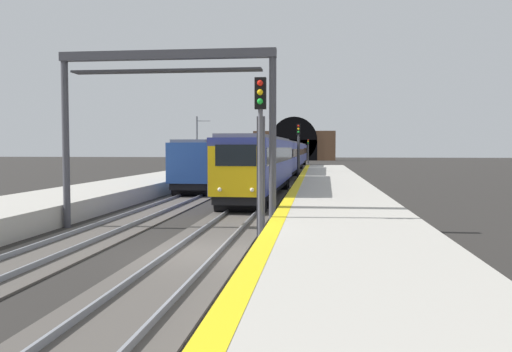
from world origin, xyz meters
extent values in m
plane|color=#282623|center=(0.00, 0.00, 0.00)|extent=(320.00, 320.00, 0.00)
cube|color=#ADA89E|center=(0.00, -4.59, 0.46)|extent=(112.00, 4.94, 0.92)
cube|color=yellow|center=(0.00, -2.37, 0.92)|extent=(112.00, 0.50, 0.01)
cube|color=#4C4742|center=(0.00, 0.00, 0.03)|extent=(160.00, 2.95, 0.06)
cube|color=gray|center=(0.00, 0.72, 0.14)|extent=(160.00, 0.07, 0.15)
cube|color=gray|center=(0.00, -0.72, 0.14)|extent=(160.00, 0.07, 0.15)
cube|color=#4C4742|center=(0.00, 4.56, 0.03)|extent=(160.00, 3.04, 0.06)
cube|color=gray|center=(0.00, 5.27, 0.14)|extent=(160.00, 0.07, 0.15)
cube|color=gray|center=(0.00, 3.84, 0.14)|extent=(160.00, 0.07, 0.15)
cube|color=navy|center=(18.47, 0.00, 2.33)|extent=(18.89, 3.12, 2.81)
cube|color=black|center=(18.47, 0.00, 2.81)|extent=(18.14, 3.14, 0.89)
cube|color=slate|center=(18.47, 0.00, 3.83)|extent=(18.32, 2.69, 0.20)
cube|color=black|center=(18.47, 0.00, 0.75)|extent=(18.51, 2.78, 0.49)
cylinder|color=black|center=(10.37, 0.14, 0.44)|extent=(0.92, 2.59, 0.88)
cylinder|color=black|center=(12.17, 0.11, 0.44)|extent=(0.92, 2.59, 0.88)
cylinder|color=black|center=(24.78, -0.11, 0.44)|extent=(0.92, 2.59, 0.88)
cylinder|color=black|center=(26.58, -0.14, 0.44)|extent=(0.92, 2.59, 0.88)
cube|color=#E5B20F|center=(9.01, 0.16, 2.13)|extent=(0.17, 2.69, 2.40)
cube|color=black|center=(8.96, 0.16, 2.89)|extent=(0.07, 1.96, 1.01)
sphere|color=#F2EACC|center=(8.94, -0.61, 1.28)|extent=(0.20, 0.20, 0.20)
sphere|color=#F2EACC|center=(8.96, 0.93, 1.28)|extent=(0.20, 0.20, 0.20)
cube|color=navy|center=(38.00, 0.00, 2.33)|extent=(18.89, 3.12, 2.81)
cube|color=black|center=(38.00, 0.00, 2.72)|extent=(18.14, 3.14, 0.80)
cube|color=slate|center=(38.00, 0.00, 3.83)|extent=(18.32, 2.69, 0.20)
cube|color=black|center=(38.00, 0.00, 0.75)|extent=(18.51, 2.78, 0.49)
cylinder|color=black|center=(30.04, 0.13, 0.44)|extent=(0.92, 2.59, 0.88)
cylinder|color=black|center=(31.84, 0.10, 0.44)|extent=(0.92, 2.59, 0.88)
cylinder|color=black|center=(44.17, -0.10, 0.44)|extent=(0.92, 2.59, 0.88)
cylinder|color=black|center=(45.97, -0.13, 0.44)|extent=(0.92, 2.59, 0.88)
cube|color=navy|center=(57.53, 0.00, 2.33)|extent=(18.89, 3.12, 2.81)
cube|color=black|center=(57.53, 0.00, 2.65)|extent=(18.14, 3.14, 0.80)
cube|color=slate|center=(57.53, 0.00, 3.83)|extent=(18.32, 2.69, 0.20)
cube|color=black|center=(57.53, 0.00, 0.75)|extent=(18.51, 2.78, 0.49)
cylinder|color=black|center=(49.46, 0.14, 0.44)|extent=(0.92, 2.59, 0.88)
cylinder|color=black|center=(51.26, 0.11, 0.44)|extent=(0.92, 2.59, 0.88)
cylinder|color=black|center=(63.80, -0.11, 0.44)|extent=(0.92, 2.59, 0.88)
cylinder|color=black|center=(65.60, -0.14, 0.44)|extent=(0.92, 2.59, 0.88)
cube|color=navy|center=(77.06, 0.00, 2.33)|extent=(18.89, 3.12, 2.81)
cube|color=black|center=(77.06, 0.00, 2.71)|extent=(18.14, 3.14, 0.97)
cube|color=slate|center=(77.06, 0.00, 3.83)|extent=(18.32, 2.69, 0.20)
cube|color=black|center=(77.06, 0.00, 0.75)|extent=(18.51, 2.78, 0.49)
cylinder|color=black|center=(68.57, 0.14, 0.44)|extent=(0.92, 2.59, 0.88)
cylinder|color=black|center=(70.37, 0.11, 0.44)|extent=(0.92, 2.59, 0.88)
cylinder|color=black|center=(83.74, -0.11, 0.44)|extent=(0.92, 2.59, 0.88)
cylinder|color=black|center=(85.54, -0.14, 0.44)|extent=(0.92, 2.59, 0.88)
cube|color=#264C99|center=(26.38, 4.56, 2.26)|extent=(18.08, 2.89, 2.63)
cube|color=black|center=(26.38, 4.56, 2.65)|extent=(17.36, 2.91, 0.94)
cube|color=slate|center=(26.38, 4.56, 3.68)|extent=(17.53, 2.47, 0.20)
cube|color=black|center=(26.38, 4.56, 0.77)|extent=(17.72, 2.55, 0.50)
cylinder|color=black|center=(34.19, 4.50, 0.45)|extent=(0.92, 2.54, 0.90)
cylinder|color=black|center=(32.39, 4.51, 0.45)|extent=(0.92, 2.54, 0.90)
cylinder|color=black|center=(20.38, 4.60, 0.45)|extent=(0.92, 2.54, 0.90)
cylinder|color=black|center=(18.58, 4.62, 0.45)|extent=(0.92, 2.54, 0.90)
cube|color=#E5B20F|center=(35.45, 4.49, 2.18)|extent=(0.14, 2.64, 2.46)
cube|color=black|center=(35.50, 4.49, 2.79)|extent=(0.05, 1.93, 0.95)
sphere|color=#F2EACC|center=(35.52, 5.24, 1.30)|extent=(0.20, 0.20, 0.20)
sphere|color=#F2EACC|center=(35.51, 3.73, 1.30)|extent=(0.20, 0.20, 0.20)
cube|color=#264C99|center=(44.94, 4.56, 2.26)|extent=(18.08, 2.89, 2.63)
cube|color=black|center=(44.94, 4.56, 2.49)|extent=(17.36, 2.91, 0.94)
cube|color=slate|center=(44.94, 4.56, 3.68)|extent=(17.53, 2.47, 0.20)
cube|color=black|center=(44.94, 4.56, 0.77)|extent=(17.72, 2.55, 0.50)
cylinder|color=black|center=(52.98, 4.50, 0.45)|extent=(0.92, 2.54, 0.90)
cylinder|color=black|center=(51.18, 4.51, 0.45)|extent=(0.92, 2.54, 0.90)
cylinder|color=black|center=(38.71, 4.60, 0.45)|extent=(0.92, 2.54, 0.90)
cylinder|color=black|center=(36.91, 4.62, 0.45)|extent=(0.92, 2.54, 0.90)
cube|color=#264C99|center=(63.50, 4.56, 2.26)|extent=(18.08, 2.89, 2.63)
cube|color=black|center=(63.50, 4.56, 2.68)|extent=(17.36, 2.91, 0.81)
cube|color=slate|center=(63.50, 4.56, 3.68)|extent=(17.53, 2.47, 0.20)
cube|color=black|center=(63.50, 4.56, 0.77)|extent=(17.72, 2.55, 0.50)
cylinder|color=black|center=(71.11, 4.50, 0.45)|extent=(0.92, 2.54, 0.90)
cylinder|color=black|center=(69.31, 4.51, 0.45)|extent=(0.92, 2.54, 0.90)
cylinder|color=black|center=(57.69, 4.60, 0.45)|extent=(0.92, 2.54, 0.90)
cylinder|color=black|center=(55.89, 4.61, 0.45)|extent=(0.92, 2.54, 0.90)
cylinder|color=#4C4C54|center=(2.04, -1.75, 2.27)|extent=(0.16, 0.16, 4.53)
cube|color=black|center=(2.04, -1.75, 5.06)|extent=(0.20, 0.38, 1.05)
cube|color=#4C4C54|center=(2.18, -1.75, 2.27)|extent=(0.04, 0.28, 4.08)
sphere|color=red|center=(1.91, -1.75, 5.38)|extent=(0.20, 0.20, 0.20)
sphere|color=yellow|center=(1.91, -1.75, 5.08)|extent=(0.20, 0.20, 0.20)
sphere|color=green|center=(1.91, -1.75, 4.78)|extent=(0.20, 0.20, 0.20)
cylinder|color=#38383D|center=(37.20, -1.75, 2.27)|extent=(0.16, 0.16, 4.55)
cube|color=black|center=(37.20, -1.75, 5.07)|extent=(0.20, 0.38, 1.05)
cube|color=#38383D|center=(37.34, -1.75, 2.27)|extent=(0.04, 0.28, 4.09)
sphere|color=red|center=(37.07, -1.75, 5.40)|extent=(0.20, 0.20, 0.20)
sphere|color=yellow|center=(37.07, -1.75, 5.10)|extent=(0.20, 0.20, 0.20)
sphere|color=green|center=(37.07, -1.75, 4.80)|extent=(0.20, 0.20, 0.20)
cylinder|color=#38383D|center=(91.45, -1.75, 1.96)|extent=(0.16, 0.16, 3.92)
cube|color=black|center=(91.45, -1.75, 4.44)|extent=(0.20, 0.38, 1.05)
cube|color=#38383D|center=(91.59, -1.75, 1.96)|extent=(0.04, 0.28, 3.53)
sphere|color=red|center=(91.32, -1.75, 4.77)|extent=(0.20, 0.20, 0.20)
sphere|color=yellow|center=(91.32, -1.75, 4.47)|extent=(0.20, 0.20, 0.20)
sphere|color=green|center=(91.32, -1.75, 4.17)|extent=(0.20, 0.20, 0.20)
cylinder|color=#3F3F47|center=(4.85, 6.48, 3.36)|extent=(0.28, 0.28, 6.71)
cylinder|color=#3F3F47|center=(4.85, -1.92, 3.36)|extent=(0.28, 0.28, 6.71)
cube|color=#3F3F47|center=(4.85, 2.28, 6.89)|extent=(0.36, 8.68, 0.35)
cube|color=#2D2D33|center=(4.85, 2.28, 6.26)|extent=(0.70, 7.56, 0.08)
cube|color=brown|center=(119.16, 2.28, 3.72)|extent=(2.52, 20.68, 7.43)
cube|color=black|center=(117.86, 2.28, 2.60)|extent=(0.12, 11.58, 5.20)
cylinder|color=black|center=(117.86, 2.28, 5.20)|extent=(0.12, 11.58, 11.58)
cylinder|color=#595B60|center=(52.40, 12.02, 3.66)|extent=(0.22, 0.22, 7.31)
cylinder|color=#595B60|center=(52.40, 11.13, 6.71)|extent=(0.08, 1.77, 0.08)
camera|label=1|loc=(-15.62, -3.66, 3.26)|focal=37.26mm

